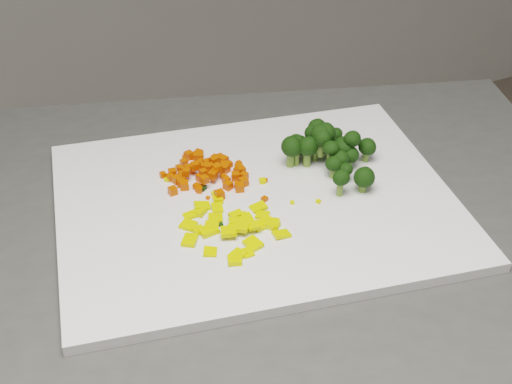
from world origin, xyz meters
name	(u,v)px	position (x,y,z in m)	size (l,w,h in m)	color
cutting_board	(256,203)	(-0.10, 0.56, 0.91)	(0.48, 0.37, 0.01)	white
carrot_pile	(204,169)	(-0.14, 0.63, 0.93)	(0.11, 0.11, 0.03)	#D73902
pepper_pile	(236,224)	(-0.14, 0.52, 0.92)	(0.12, 0.12, 0.02)	yellow
broccoli_pile	(333,150)	(0.02, 0.58, 0.94)	(0.13, 0.13, 0.06)	black
carrot_cube_0	(195,156)	(-0.13, 0.68, 0.92)	(0.01, 0.01, 0.01)	#D73902
carrot_cube_1	(163,175)	(-0.18, 0.66, 0.92)	(0.01, 0.01, 0.01)	#D73902
carrot_cube_2	(239,164)	(-0.08, 0.64, 0.92)	(0.01, 0.01, 0.01)	#D73902
carrot_cube_3	(202,175)	(-0.14, 0.63, 0.92)	(0.01, 0.01, 0.01)	#D73902
carrot_cube_4	(173,191)	(-0.18, 0.62, 0.92)	(0.01, 0.01, 0.01)	#D73902
carrot_cube_5	(189,155)	(-0.14, 0.68, 0.92)	(0.01, 0.01, 0.01)	#D73902
carrot_cube_6	(221,169)	(-0.11, 0.64, 0.92)	(0.01, 0.01, 0.01)	#D73902
carrot_cube_7	(201,164)	(-0.13, 0.66, 0.92)	(0.01, 0.01, 0.01)	#D73902
carrot_cube_8	(237,185)	(-0.11, 0.59, 0.92)	(0.01, 0.01, 0.01)	#D73902
carrot_cube_9	(183,178)	(-0.16, 0.64, 0.92)	(0.01, 0.01, 0.01)	#D73902
carrot_cube_10	(200,178)	(-0.14, 0.63, 0.92)	(0.01, 0.01, 0.01)	#D73902
carrot_cube_11	(181,183)	(-0.17, 0.63, 0.92)	(0.01, 0.01, 0.01)	#D73902
carrot_cube_12	(209,168)	(-0.13, 0.63, 0.92)	(0.01, 0.01, 0.01)	#D73902
carrot_cube_13	(215,171)	(-0.12, 0.62, 0.93)	(0.01, 0.01, 0.01)	#D73902
carrot_cube_14	(207,175)	(-0.13, 0.63, 0.92)	(0.01, 0.01, 0.01)	#D73902
carrot_cube_15	(176,179)	(-0.17, 0.64, 0.92)	(0.01, 0.01, 0.01)	#D73902
carrot_cube_16	(199,177)	(-0.14, 0.63, 0.92)	(0.01, 0.01, 0.01)	#D73902
carrot_cube_17	(214,157)	(-0.11, 0.67, 0.92)	(0.01, 0.01, 0.01)	#D73902
carrot_cube_18	(217,159)	(-0.11, 0.66, 0.92)	(0.01, 0.01, 0.01)	#D73902
carrot_cube_19	(244,176)	(-0.09, 0.61, 0.92)	(0.01, 0.01, 0.01)	#D73902
carrot_cube_20	(205,173)	(-0.13, 0.63, 0.92)	(0.01, 0.01, 0.01)	#D73902
carrot_cube_21	(207,163)	(-0.12, 0.65, 0.92)	(0.01, 0.01, 0.01)	#D73902
carrot_cube_22	(199,154)	(-0.12, 0.68, 0.92)	(0.01, 0.01, 0.01)	#D73902
carrot_cube_23	(238,170)	(-0.09, 0.62, 0.92)	(0.01, 0.01, 0.01)	#D73902
carrot_cube_24	(204,180)	(-0.14, 0.61, 0.93)	(0.01, 0.01, 0.01)	#D73902
carrot_cube_25	(181,174)	(-0.16, 0.65, 0.92)	(0.01, 0.01, 0.01)	#D73902
carrot_cube_26	(192,156)	(-0.13, 0.68, 0.92)	(0.01, 0.01, 0.01)	#D73902
carrot_cube_27	(172,173)	(-0.17, 0.65, 0.92)	(0.01, 0.01, 0.01)	#D73902
carrot_cube_28	(196,156)	(-0.13, 0.68, 0.92)	(0.01, 0.01, 0.01)	#D73902
carrot_cube_29	(182,170)	(-0.16, 0.66, 0.92)	(0.01, 0.01, 0.01)	#D73902
carrot_cube_30	(224,165)	(-0.10, 0.64, 0.92)	(0.01, 0.01, 0.01)	#D73902
carrot_cube_31	(220,157)	(-0.10, 0.66, 0.92)	(0.01, 0.01, 0.01)	#D73902
carrot_cube_32	(239,187)	(-0.11, 0.59, 0.92)	(0.01, 0.01, 0.01)	#D73902
carrot_cube_33	(241,170)	(-0.09, 0.62, 0.92)	(0.01, 0.01, 0.01)	#D73902
carrot_cube_34	(199,190)	(-0.15, 0.60, 0.92)	(0.01, 0.01, 0.01)	#D73902
carrot_cube_35	(178,168)	(-0.16, 0.66, 0.92)	(0.01, 0.01, 0.01)	#D73902
carrot_cube_36	(195,166)	(-0.14, 0.64, 0.93)	(0.01, 0.01, 0.01)	#D73902
carrot_cube_37	(183,169)	(-0.16, 0.66, 0.92)	(0.01, 0.01, 0.01)	#D73902
carrot_cube_38	(229,164)	(-0.10, 0.64, 0.92)	(0.01, 0.01, 0.01)	#D73902
carrot_cube_39	(184,163)	(-0.15, 0.67, 0.92)	(0.01, 0.01, 0.01)	#D73902
carrot_cube_40	(226,180)	(-0.11, 0.61, 0.92)	(0.01, 0.01, 0.01)	#D73902
carrot_cube_41	(217,168)	(-0.12, 0.62, 0.93)	(0.01, 0.01, 0.01)	#D73902
carrot_cube_42	(223,176)	(-0.11, 0.62, 0.92)	(0.01, 0.01, 0.01)	#D73902
carrot_cube_43	(189,169)	(-0.15, 0.65, 0.92)	(0.01, 0.01, 0.01)	#D73902
carrot_cube_44	(213,175)	(-0.13, 0.62, 0.92)	(0.01, 0.01, 0.01)	#D73902
carrot_cube_45	(236,176)	(-0.10, 0.61, 0.92)	(0.01, 0.01, 0.01)	#D73902
carrot_cube_46	(225,168)	(-0.10, 0.64, 0.92)	(0.01, 0.01, 0.01)	#D73902
carrot_cube_47	(238,168)	(-0.09, 0.63, 0.92)	(0.01, 0.01, 0.01)	#D73902
carrot_cube_48	(186,172)	(-0.16, 0.64, 0.93)	(0.01, 0.01, 0.01)	#D73902
carrot_cube_49	(199,166)	(-0.13, 0.65, 0.92)	(0.01, 0.01, 0.01)	#D73902
carrot_cube_50	(197,186)	(-0.15, 0.61, 0.92)	(0.01, 0.01, 0.01)	#D73902
carrot_cube_51	(200,157)	(-0.12, 0.67, 0.92)	(0.01, 0.01, 0.01)	#D73902
carrot_cube_52	(220,158)	(-0.10, 0.66, 0.92)	(0.01, 0.01, 0.01)	#D73902
carrot_cube_53	(203,173)	(-0.14, 0.63, 0.92)	(0.01, 0.01, 0.01)	#D73902
carrot_cube_54	(225,168)	(-0.11, 0.63, 0.92)	(0.01, 0.01, 0.01)	#D73902
carrot_cube_55	(243,182)	(-0.10, 0.59, 0.92)	(0.01, 0.01, 0.01)	#D73902
carrot_cube_56	(223,160)	(-0.10, 0.65, 0.92)	(0.01, 0.01, 0.01)	#D73902
carrot_cube_57	(186,157)	(-0.14, 0.68, 0.92)	(0.01, 0.01, 0.01)	#D73902
carrot_cube_58	(219,195)	(-0.14, 0.58, 0.92)	(0.01, 0.01, 0.01)	#D73902
carrot_cube_59	(193,168)	(-0.15, 0.64, 0.92)	(0.01, 0.01, 0.01)	#D73902
carrot_cube_60	(170,177)	(-0.18, 0.65, 0.92)	(0.01, 0.01, 0.01)	#D73902
carrot_cube_61	(235,177)	(-0.10, 0.61, 0.92)	(0.01, 0.01, 0.01)	#D73902
carrot_cube_62	(199,189)	(-0.15, 0.61, 0.92)	(0.01, 0.01, 0.01)	#D73902
carrot_cube_63	(205,167)	(-0.13, 0.64, 0.93)	(0.01, 0.01, 0.01)	#D73902
carrot_cube_64	(214,161)	(-0.12, 0.64, 0.93)	(0.01, 0.01, 0.01)	#D73902
carrot_cube_65	(228,186)	(-0.12, 0.60, 0.92)	(0.01, 0.01, 0.01)	#D73902
carrot_cube_66	(184,185)	(-0.17, 0.62, 0.92)	(0.01, 0.01, 0.01)	#D73902
pepper_chunk_0	(192,215)	(-0.18, 0.56, 0.91)	(0.02, 0.01, 0.00)	yellow
pepper_chunk_1	(262,215)	(-0.10, 0.53, 0.91)	(0.01, 0.02, 0.00)	yellow
pepper_chunk_2	(217,208)	(-0.15, 0.56, 0.91)	(0.02, 0.01, 0.00)	yellow
pepper_chunk_3	(267,222)	(-0.11, 0.51, 0.92)	(0.01, 0.01, 0.01)	yellow
pepper_chunk_4	(215,218)	(-0.16, 0.54, 0.92)	(0.02, 0.02, 0.00)	yellow
pepper_chunk_5	(200,212)	(-0.17, 0.56, 0.92)	(0.01, 0.01, 0.00)	yellow
pepper_chunk_6	(271,224)	(-0.10, 0.51, 0.92)	(0.02, 0.01, 0.01)	yellow
pepper_chunk_7	(243,228)	(-0.14, 0.51, 0.92)	(0.01, 0.02, 0.00)	yellow
pepper_chunk_8	(237,225)	(-0.14, 0.52, 0.92)	(0.02, 0.01, 0.01)	yellow
pepper_chunk_9	(259,226)	(-0.12, 0.51, 0.92)	(0.01, 0.01, 0.00)	yellow
pepper_chunk_10	(248,220)	(-0.13, 0.52, 0.92)	(0.02, 0.01, 0.00)	yellow
pepper_chunk_11	(188,225)	(-0.19, 0.55, 0.91)	(0.02, 0.02, 0.00)	yellow
pepper_chunk_12	(242,218)	(-0.13, 0.53, 0.92)	(0.02, 0.01, 0.01)	yellow
pepper_chunk_13	(253,244)	(-0.14, 0.48, 0.92)	(0.02, 0.02, 0.01)	yellow
pepper_chunk_14	(208,231)	(-0.17, 0.53, 0.92)	(0.02, 0.02, 0.01)	yellow
pepper_chunk_15	(229,231)	(-0.16, 0.51, 0.92)	(0.02, 0.02, 0.00)	yellow
pepper_chunk_16	(281,234)	(-0.10, 0.48, 0.91)	(0.02, 0.02, 0.00)	yellow
pepper_chunk_17	(239,254)	(-0.16, 0.47, 0.91)	(0.02, 0.01, 0.00)	yellow
pepper_chunk_18	(235,260)	(-0.17, 0.47, 0.92)	(0.02, 0.02, 0.01)	yellow
pepper_chunk_19	(190,240)	(-0.20, 0.52, 0.92)	(0.02, 0.02, 0.00)	yellow
pepper_chunk_20	(218,199)	(-0.14, 0.58, 0.92)	(0.01, 0.01, 0.01)	yellow
pepper_chunk_21	(202,206)	(-0.16, 0.57, 0.92)	(0.02, 0.02, 0.00)	yellow
pepper_chunk_22	(210,252)	(-0.19, 0.49, 0.91)	(0.01, 0.01, 0.00)	yellow
pepper_chunk_23	(268,222)	(-0.11, 0.51, 0.92)	(0.02, 0.01, 0.00)	yellow
pepper_chunk_24	(254,225)	(-0.13, 0.51, 0.92)	(0.01, 0.01, 0.00)	yellow
pepper_chunk_25	(236,214)	(-0.14, 0.53, 0.92)	(0.02, 0.01, 0.00)	yellow
pepper_chunk_26	(247,253)	(-0.15, 0.47, 0.91)	(0.01, 0.01, 0.00)	yellow
pepper_chunk_27	(258,207)	(-0.10, 0.54, 0.91)	(0.02, 0.02, 0.00)	yellow
pepper_chunk_28	(271,223)	(-0.10, 0.51, 0.92)	(0.02, 0.02, 0.01)	yellow
pepper_chunk_29	(245,224)	(-0.13, 0.51, 0.92)	(0.01, 0.02, 0.00)	yellow
pepper_chunk_30	(212,226)	(-0.17, 0.53, 0.92)	(0.02, 0.02, 0.01)	yellow
pepper_chunk_31	(237,221)	(-0.14, 0.52, 0.92)	(0.02, 0.01, 0.00)	yellow
pepper_chunk_32	(199,230)	(-0.18, 0.53, 0.91)	(0.01, 0.01, 0.00)	yellow
broccoli_floret_0	(330,153)	(0.02, 0.57, 0.94)	(0.03, 0.03, 0.03)	black
broccoli_floret_1	(316,145)	(0.02, 0.61, 0.93)	(0.02, 0.02, 0.03)	black
broccoli_floret_2	(339,163)	(0.02, 0.56, 0.93)	(0.03, 0.03, 0.03)	black
broccoli_floret_3	(329,148)	(0.03, 0.60, 0.93)	(0.03, 0.03, 0.03)	black
broccoli_floret_4	(312,139)	(0.02, 0.63, 0.93)	(0.03, 0.03, 0.04)	black
broccoli_floret_5	(325,137)	(0.02, 0.60, 0.95)	(0.04, 0.04, 0.03)	black
broccoli_floret_6	(297,154)	(-0.01, 0.61, 0.93)	(0.03, 0.03, 0.03)	black
broccoli_floret_7	(295,151)	(-0.01, 0.61, 0.93)	(0.02, 0.02, 0.03)	black
broccoli_floret_8	(366,151)	(0.07, 0.57, 0.93)	(0.03, 0.03, 0.03)	black
broccoli_floret_9	(330,154)	(0.03, 0.59, 0.93)	(0.03, 0.03, 0.03)	black
broccoli_floret_10	(320,140)	(0.02, 0.60, 0.95)	(0.04, 0.04, 0.04)	black
broccoli_floret_11	(349,158)	(0.04, 0.57, 0.93)	(0.03, 0.03, 0.03)	black
broccoli_floret_12	(307,153)	(0.00, 0.60, 0.93)	(0.04, 0.04, 0.04)	black
broccoli_floret_13	(351,144)	(0.05, 0.57, 0.95)	(0.03, 0.03, 0.03)	black
broccoli_floret_14	(291,153)	(-0.02, 0.61, 0.93)	(0.04, 0.04, 0.04)	black
broccoli_floret_15	(363,180)	(0.03, 0.52, 0.93)	(0.04, 0.04, 0.03)	black
broccoli_floret_16	(315,152)	(0.01, 0.60, 0.93)	(0.02, 0.02, 0.03)	black
broccoli_floret_17	(335,138)	(0.05, 0.62, 0.93)	(0.03, 0.03, 0.03)	black
broccoli_floret_18	(320,142)	(0.01, 0.60, 0.94)	(0.04, 0.04, 0.03)	black
broccoli_floret_19	(345,173)	(0.02, 0.55, 0.93)	(0.02, 0.02, 0.02)	black
broccoli_floret_20	(347,148)	(0.04, 0.58, 0.94)	(0.02, 0.02, 0.03)	black
broccoli_floret_21	(333,167)	(0.01, 0.56, 0.93)	(0.03, 0.03, 0.03)	black
broccoli_floret_22	(316,133)	(0.03, 0.64, 0.93)	(0.04, 0.04, 0.04)	black
broccoli_floret_23	(342,152)	(0.04, 0.58, 0.93)	(0.04, 0.04, 0.04)	black
broccoli_floret_24	(296,149)	(-0.01, 0.62, 0.93)	(0.03, 0.03, 0.04)	black
broccoli_floret_25	(306,152)	(0.00, 0.61, 0.93)	(0.03, 0.03, 0.03)	black
broccoli_floret_26	(321,143)	(0.01, 0.59, 0.94)	(0.03, 0.03, 0.04)	black
broccoli_floret_27	(300,145)	(0.00, 0.63, 0.93)	(0.03, 0.03, 0.03)	black
broccoli_floret_28	(340,184)	(0.00, 0.52, 0.93)	(0.03, 0.03, 0.03)	black
stray_bit_0	(208,198)	(-0.15, 0.59, 0.91)	(0.00, 0.00, 0.00)	#D73902
stray_bit_1	(292,202)	(-0.06, 0.53, 0.91)	(0.00, 0.00, 0.00)	yellow
stray_bit_2	(262,181)	(-0.07, 0.59, 0.92)	(0.01, 0.01, 0.01)	yellow
stray_bit_3	(265,199)	(-0.09, 0.55, 0.92)	(0.01, 0.01, 0.00)	#D73902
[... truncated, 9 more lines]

